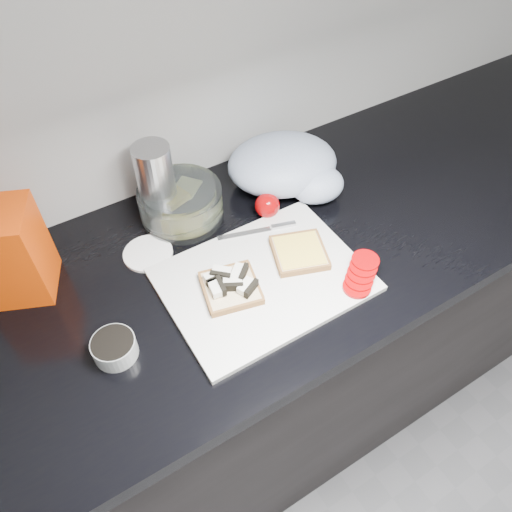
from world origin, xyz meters
The scene contains 14 objects.
base_cabinet centered at (0.00, 1.20, 0.43)m, with size 3.50×0.60×0.86m, color black.
countertop centered at (0.00, 1.20, 0.88)m, with size 3.50×0.64×0.04m, color black.
cutting_board centered at (0.02, 1.11, 0.91)m, with size 0.40×0.30×0.01m, color silver.
bread_left centered at (-0.05, 1.12, 0.92)m, with size 0.14×0.14×0.03m.
bread_right centered at (0.12, 1.13, 0.92)m, with size 0.15×0.15×0.02m.
tomato_slices centered at (0.19, 1.01, 0.92)m, with size 0.12×0.10×0.02m.
knife centered at (0.10, 1.23, 0.91)m, with size 0.17×0.06×0.01m.
seed_tub centered at (-0.30, 1.11, 0.92)m, with size 0.08×0.08×0.04m.
tub_lid centered at (-0.15, 1.31, 0.90)m, with size 0.11×0.11×0.01m, color white.
glass_bowl centered at (-0.04, 1.38, 0.94)m, with size 0.19×0.19×0.08m.
bread_bag centered at (-0.40, 1.36, 1.00)m, with size 0.13×0.12×0.20m, color #FF3804.
steel_canister centered at (-0.07, 1.40, 1.00)m, with size 0.08×0.08×0.19m, color #ACADB1.
grocery_bag centered at (0.23, 1.34, 0.96)m, with size 0.31×0.30×0.12m.
whole_tomatoes centered at (0.13, 1.28, 0.93)m, with size 0.06×0.06×0.06m.
Camera 1 is at (-0.33, 0.58, 1.70)m, focal length 35.00 mm.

